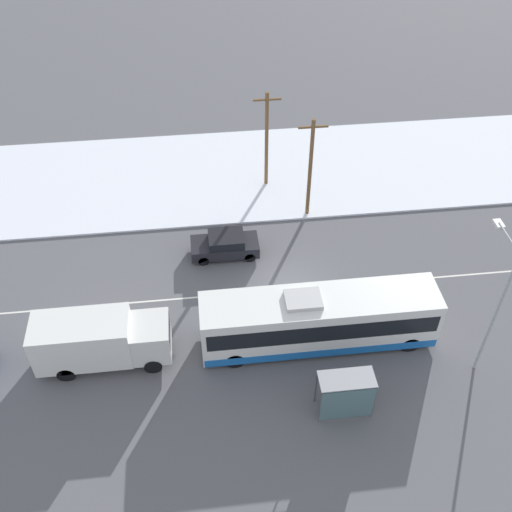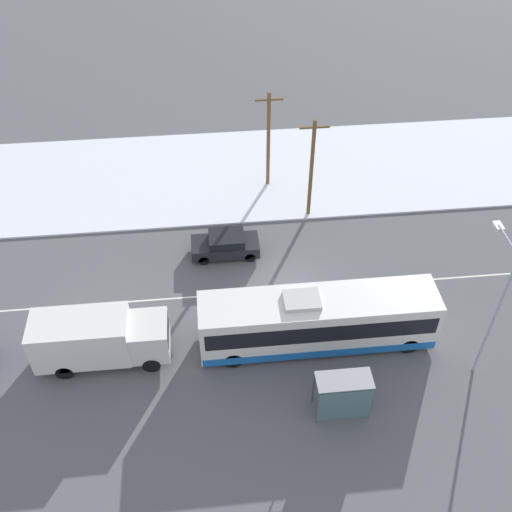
{
  "view_description": "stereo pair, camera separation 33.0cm",
  "coord_description": "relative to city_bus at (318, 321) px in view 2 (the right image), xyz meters",
  "views": [
    {
      "loc": [
        -4.63,
        -23.52,
        24.85
      ],
      "look_at": [
        -1.75,
        1.55,
        1.4
      ],
      "focal_mm": 42.0,
      "sensor_mm": 36.0,
      "label": 1
    },
    {
      "loc": [
        -4.3,
        -23.56,
        24.85
      ],
      "look_at": [
        -1.75,
        1.55,
        1.4
      ],
      "focal_mm": 42.0,
      "sensor_mm": 36.0,
      "label": 2
    }
  ],
  "objects": [
    {
      "name": "city_bus",
      "position": [
        0.0,
        0.0,
        0.0
      ],
      "size": [
        12.07,
        2.57,
        3.42
      ],
      "color": "white",
      "rests_on": "ground_plane"
    },
    {
      "name": "utility_pole_snowlot",
      "position": [
        -0.9,
        14.19,
        2.02
      ],
      "size": [
        1.8,
        0.24,
        7.03
      ],
      "color": "brown",
      "rests_on": "ground_plane"
    },
    {
      "name": "snow_lot",
      "position": [
        -0.86,
        15.63,
        -1.61
      ],
      "size": [
        80.0,
        11.13,
        0.12
      ],
      "color": "silver",
      "rests_on": "ground_plane"
    },
    {
      "name": "pedestrian_at_stop",
      "position": [
        0.75,
        -3.27,
        -0.6
      ],
      "size": [
        0.63,
        0.28,
        1.75
      ],
      "color": "#23232D",
      "rests_on": "ground_plane"
    },
    {
      "name": "utility_pole_roadside",
      "position": [
        1.36,
        10.57,
        2.04
      ],
      "size": [
        1.8,
        0.24,
        7.05
      ],
      "color": "brown",
      "rests_on": "ground_plane"
    },
    {
      "name": "ground_plane",
      "position": [
        -0.86,
        3.87,
        -1.67
      ],
      "size": [
        120.0,
        120.0,
        0.0
      ],
      "primitive_type": "plane",
      "color": "#56565B"
    },
    {
      "name": "box_truck",
      "position": [
        -11.08,
        0.02,
        -0.04
      ],
      "size": [
        6.67,
        2.3,
        2.94
      ],
      "color": "silver",
      "rests_on": "ground_plane"
    },
    {
      "name": "bus_shelter",
      "position": [
        0.43,
        -4.49,
        -0.0
      ],
      "size": [
        2.59,
        1.2,
        2.4
      ],
      "color": "gray",
      "rests_on": "ground_plane"
    },
    {
      "name": "streetlamp",
      "position": [
        7.63,
        -2.17,
        3.28
      ],
      "size": [
        0.36,
        2.5,
        7.94
      ],
      "color": "#9EA3A8",
      "rests_on": "ground_plane"
    },
    {
      "name": "sedan_car",
      "position": [
        -4.26,
        7.32,
        -0.86
      ],
      "size": [
        4.08,
        1.8,
        1.49
      ],
      "rotation": [
        0.0,
        0.0,
        3.14
      ],
      "color": "black",
      "rests_on": "ground_plane"
    },
    {
      "name": "lane_marking_center",
      "position": [
        -0.86,
        3.87,
        -1.67
      ],
      "size": [
        60.0,
        0.12,
        0.0
      ],
      "color": "silver",
      "rests_on": "ground_plane"
    }
  ]
}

